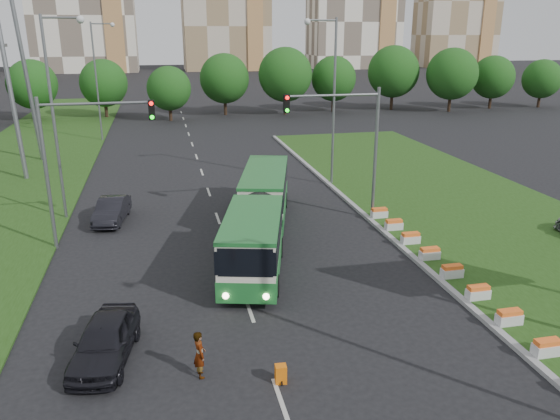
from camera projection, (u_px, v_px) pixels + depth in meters
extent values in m
plane|color=black|center=(318.00, 302.00, 23.40)|extent=(360.00, 360.00, 0.00)
cube|color=#1F3F12|center=(485.00, 220.00, 33.47)|extent=(14.00, 60.00, 0.15)
cube|color=gray|center=(379.00, 228.00, 32.04)|extent=(0.30, 60.00, 0.18)
cube|color=#1F3F12|center=(9.00, 179.00, 42.88)|extent=(12.00, 110.00, 0.10)
cylinder|color=slate|center=(375.00, 155.00, 32.74)|extent=(0.20, 0.20, 8.00)
cylinder|color=slate|center=(333.00, 95.00, 31.06)|extent=(5.50, 0.14, 0.14)
cube|color=black|center=(287.00, 104.00, 30.62)|extent=(0.32, 0.32, 1.00)
cylinder|color=slate|center=(47.00, 176.00, 28.04)|extent=(0.20, 0.20, 8.00)
cylinder|color=slate|center=(95.00, 104.00, 27.48)|extent=(5.50, 0.14, 0.14)
cube|color=black|center=(152.00, 110.00, 28.17)|extent=(0.32, 0.32, 1.00)
cube|color=beige|center=(458.00, 2.00, 174.81)|extent=(24.00, 14.00, 40.00)
cube|color=beige|center=(275.00, 243.00, 25.35)|extent=(2.44, 6.75, 2.64)
cube|color=beige|center=(245.00, 192.00, 33.38)|extent=(2.44, 8.21, 2.64)
cylinder|color=black|center=(259.00, 217.00, 29.04)|extent=(2.44, 1.22, 2.44)
cube|color=#1C652A|center=(275.00, 260.00, 25.62)|extent=(2.52, 6.80, 0.93)
cube|color=#1C652A|center=(246.00, 206.00, 33.65)|extent=(2.52, 8.26, 0.93)
cube|color=black|center=(275.00, 234.00, 25.21)|extent=(2.52, 6.80, 1.03)
cube|color=black|center=(245.00, 185.00, 33.24)|extent=(2.52, 8.26, 1.03)
imported|color=black|center=(105.00, 341.00, 19.09)|extent=(2.58, 4.75, 1.53)
imported|color=black|center=(112.00, 210.00, 33.14)|extent=(2.18, 4.58, 1.45)
imported|color=gray|center=(200.00, 354.00, 18.15)|extent=(0.49, 0.66, 1.68)
cube|color=orange|center=(281.00, 374.00, 17.97)|extent=(0.37, 0.32, 0.64)
cylinder|color=black|center=(282.00, 383.00, 17.90)|extent=(0.04, 0.15, 0.15)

